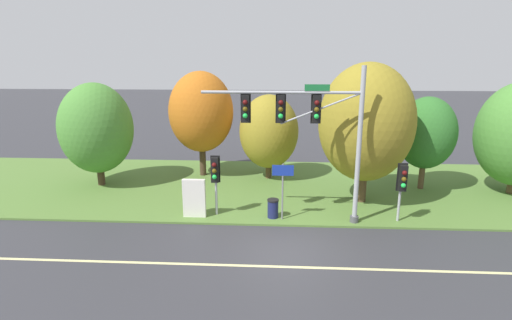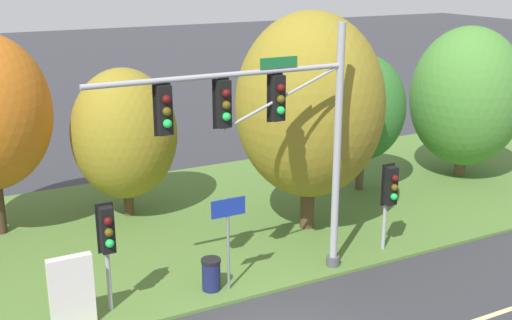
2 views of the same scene
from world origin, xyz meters
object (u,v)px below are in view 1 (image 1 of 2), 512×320
Objects in this scene: tree_behind_signpost at (269,132)px; tree_left_of_mast at (201,112)px; pedestrian_signal_further_along at (215,173)px; tree_mid_verge at (366,123)px; traffic_signal_mast at (311,124)px; tree_tall_centre at (426,133)px; info_kiosk at (194,198)px; route_sign_post at (283,182)px; trash_bin at (273,208)px; pedestrian_signal_near_kerb at (402,181)px; tree_nearest_road at (96,128)px.

tree_left_of_mast is at bearing 174.63° from tree_behind_signpost.
pedestrian_signal_further_along is 0.41× the size of tree_mid_verge.
traffic_signal_mast is 5.13m from pedestrian_signal_further_along.
tree_tall_centre is at bearing 36.87° from traffic_signal_mast.
info_kiosk is at bearing -170.44° from pedestrian_signal_further_along.
route_sign_post is at bearing -148.03° from tree_tall_centre.
tree_tall_centre is 10.44m from trash_bin.
trash_bin is (-5.97, 0.25, -1.58)m from pedestrian_signal_near_kerb.
pedestrian_signal_near_kerb is 1.51× the size of info_kiosk.
pedestrian_signal_further_along is 3.26× the size of trash_bin.
tree_nearest_road is at bearing 156.59° from route_sign_post.
tree_nearest_road is (-16.56, 4.82, 1.45)m from pedestrian_signal_near_kerb.
trash_bin is at bearing 168.37° from traffic_signal_mast.
tree_mid_verge is at bearing 43.31° from traffic_signal_mast.
trash_bin is (3.83, 0.11, -0.47)m from info_kiosk.
tree_behind_signpost is at bearing 133.07° from pedestrian_signal_near_kerb.
pedestrian_signal_near_kerb reaches higher than info_kiosk.
tree_behind_signpost is (-0.84, 6.77, 1.14)m from route_sign_post.
tree_mid_verge reaches higher than trash_bin.
pedestrian_signal_further_along reaches higher than route_sign_post.
tree_nearest_road is at bearing 158.14° from traffic_signal_mast.
pedestrian_signal_near_kerb is at bearing 1.25° from traffic_signal_mast.
tree_tall_centre is (11.53, 4.89, 1.16)m from pedestrian_signal_further_along.
tree_nearest_road is 6.65× the size of trash_bin.
tree_behind_signpost reaches higher than pedestrian_signal_further_along.
route_sign_post is 1.46× the size of info_kiosk.
tree_mid_verge is (-1.22, 2.82, 2.25)m from pedestrian_signal_near_kerb.
tree_behind_signpost is 9.26m from tree_tall_centre.
tree_nearest_road is at bearing 156.65° from trash_bin.
route_sign_post is at bearing -147.14° from tree_mid_verge.
tree_tall_centre is at bearing -8.48° from tree_left_of_mast.
tree_left_of_mast is 10.46m from tree_mid_verge.
trash_bin is at bearing -151.59° from tree_mid_verge.
tree_behind_signpost is 2.82× the size of info_kiosk.
tree_nearest_road is (-12.25, 4.91, -1.19)m from traffic_signal_mast.
traffic_signal_mast is at bearing -178.75° from pedestrian_signal_near_kerb.
traffic_signal_mast is at bearing -143.13° from tree_tall_centre.
route_sign_post is 0.41× the size of tree_left_of_mast.
traffic_signal_mast is at bearing -11.63° from trash_bin.
info_kiosk is at bearing -34.69° from tree_nearest_road.
pedestrian_signal_near_kerb is (4.31, 0.09, -2.63)m from traffic_signal_mast.
tree_behind_signpost is 5.77× the size of trash_bin.
pedestrian_signal_further_along is at bearing -74.33° from tree_left_of_mast.
tree_behind_signpost is 7.79m from info_kiosk.
trash_bin is at bearing -86.61° from tree_behind_signpost.
trash_bin is (-0.45, 0.21, -1.42)m from route_sign_post.
pedestrian_signal_near_kerb reaches higher than trash_bin.
info_kiosk is (-1.03, -0.17, -1.24)m from pedestrian_signal_further_along.
traffic_signal_mast is at bearing -48.79° from tree_left_of_mast.
pedestrian_signal_further_along is 0.56× the size of tree_tall_centre.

